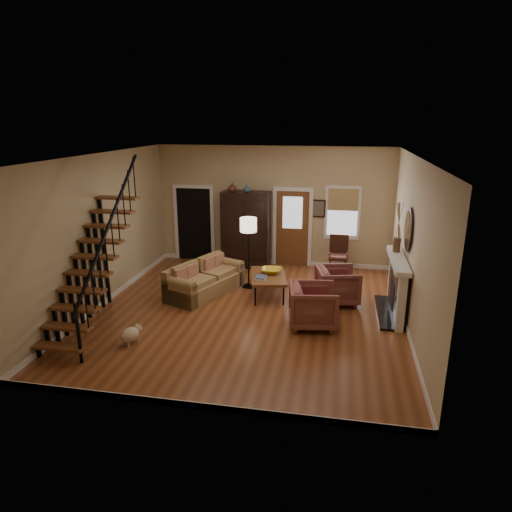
% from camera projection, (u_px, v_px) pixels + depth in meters
% --- Properties ---
extents(room, '(7.00, 7.33, 3.30)m').
position_uv_depth(room, '(246.00, 225.00, 11.11)').
color(room, brown).
rests_on(room, ground).
extents(staircase, '(0.94, 2.80, 3.20)m').
position_uv_depth(staircase, '(90.00, 251.00, 8.63)').
color(staircase, brown).
rests_on(staircase, ground).
extents(fireplace, '(0.33, 1.95, 2.30)m').
position_uv_depth(fireplace, '(399.00, 281.00, 9.52)').
color(fireplace, black).
rests_on(fireplace, ground).
extents(armoire, '(1.30, 0.60, 2.10)m').
position_uv_depth(armoire, '(246.00, 230.00, 12.60)').
color(armoire, black).
rests_on(armoire, ground).
extents(vase_a, '(0.24, 0.24, 0.25)m').
position_uv_depth(vase_a, '(232.00, 187.00, 12.23)').
color(vase_a, '#4C2619').
rests_on(vase_a, armoire).
extents(vase_b, '(0.20, 0.20, 0.21)m').
position_uv_depth(vase_b, '(247.00, 188.00, 12.16)').
color(vase_b, '#334C60').
rests_on(vase_b, armoire).
extents(sofa, '(1.58, 2.20, 0.75)m').
position_uv_depth(sofa, '(205.00, 279.00, 10.73)').
color(sofa, olive).
rests_on(sofa, ground).
extents(coffee_table, '(1.05, 1.48, 0.51)m').
position_uv_depth(coffee_table, '(268.00, 285.00, 10.66)').
color(coffee_table, brown).
rests_on(coffee_table, ground).
extents(bowl, '(0.46, 0.46, 0.11)m').
position_uv_depth(bowl, '(271.00, 271.00, 10.70)').
color(bowl, gold).
rests_on(bowl, coffee_table).
extents(books, '(0.25, 0.34, 0.06)m').
position_uv_depth(books, '(261.00, 278.00, 10.32)').
color(books, beige).
rests_on(books, coffee_table).
extents(armchair_left, '(1.06, 1.04, 0.85)m').
position_uv_depth(armchair_left, '(313.00, 306.00, 9.07)').
color(armchair_left, maroon).
rests_on(armchair_left, ground).
extents(armchair_right, '(1.09, 1.07, 0.83)m').
position_uv_depth(armchair_right, '(338.00, 285.00, 10.21)').
color(armchair_right, maroon).
rests_on(armchair_right, ground).
extents(floor_lamp, '(0.48, 0.48, 1.74)m').
position_uv_depth(floor_lamp, '(249.00, 253.00, 11.02)').
color(floor_lamp, black).
rests_on(floor_lamp, ground).
extents(side_chair, '(0.54, 0.54, 1.02)m').
position_uv_depth(side_chair, '(338.00, 255.00, 12.12)').
color(side_chair, '#351B11').
rests_on(side_chair, ground).
extents(dog, '(0.41, 0.52, 0.33)m').
position_uv_depth(dog, '(130.00, 336.00, 8.39)').
color(dog, '#CDB38C').
rests_on(dog, ground).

